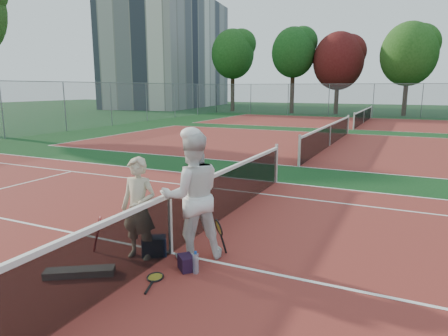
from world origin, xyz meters
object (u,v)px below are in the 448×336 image
object	(u,v)px
player_b	(192,196)
sports_bag_navy	(154,246)
racket_black_held	(219,237)
apartment_block	(171,52)
racket_spare	(155,277)
player_a	(139,209)
racket_red	(100,234)
net_main	(170,223)
sports_bag_purple	(186,263)
water_bottle	(196,264)

from	to	relation	value
player_b	sports_bag_navy	distance (m)	1.06
racket_black_held	sports_bag_navy	world-z (taller)	racket_black_held
racket_black_held	sports_bag_navy	distance (m)	1.05
apartment_block	racket_black_held	size ratio (longest dim) A/B	37.64
racket_spare	apartment_block	bearing A→B (deg)	13.52
player_a	sports_bag_navy	distance (m)	0.69
racket_red	sports_bag_navy	size ratio (longest dim) A/B	1.53
player_b	racket_black_held	distance (m)	0.83
sports_bag_navy	net_main	bearing A→B (deg)	40.84
player_b	racket_red	xyz separation A→B (m)	(-1.48, -0.47, -0.71)
racket_red	racket_spare	bearing A→B (deg)	-61.91
net_main	player_b	xyz separation A→B (m)	(0.39, 0.04, 0.49)
racket_spare	player_b	bearing A→B (deg)	-26.23
racket_spare	sports_bag_navy	size ratio (longest dim) A/B	1.56
racket_spare	sports_bag_navy	world-z (taller)	sports_bag_navy
racket_red	sports_bag_navy	xyz separation A→B (m)	(0.89, 0.25, -0.14)
player_a	racket_black_held	xyz separation A→B (m)	(1.07, 0.63, -0.52)
sports_bag_navy	player_a	bearing A→B (deg)	-131.72
net_main	player_b	bearing A→B (deg)	6.22
racket_spare	sports_bag_navy	bearing A→B (deg)	17.14
racket_spare	player_a	bearing A→B (deg)	32.68
net_main	racket_spare	bearing A→B (deg)	-72.10
apartment_block	sports_bag_navy	world-z (taller)	apartment_block
player_a	sports_bag_purple	bearing A→B (deg)	-9.74
player_b	sports_bag_navy	world-z (taller)	player_b
net_main	water_bottle	world-z (taller)	net_main
player_a	racket_black_held	world-z (taller)	player_a
racket_red	sports_bag_navy	bearing A→B (deg)	-29.75
player_a	net_main	bearing A→B (deg)	39.67
apartment_block	racket_red	xyz separation A→B (m)	(26.90, -44.43, -7.20)
apartment_block	water_bottle	world-z (taller)	apartment_block
sports_bag_navy	sports_bag_purple	distance (m)	0.78
player_a	sports_bag_purple	xyz separation A→B (m)	(0.88, -0.08, -0.70)
apartment_block	water_bottle	xyz separation A→B (m)	(28.71, -44.45, -7.35)
sports_bag_purple	water_bottle	world-z (taller)	water_bottle
apartment_block	racket_spare	distance (m)	53.53
net_main	racket_red	bearing A→B (deg)	-158.81
racket_spare	racket_red	bearing A→B (deg)	54.67
player_a	racket_spare	size ratio (longest dim) A/B	2.70
net_main	apartment_block	distance (m)	52.62
net_main	sports_bag_purple	xyz separation A→B (m)	(0.53, -0.42, -0.40)
player_b	sports_bag_purple	distance (m)	1.02
apartment_block	sports_bag_navy	xyz separation A→B (m)	(27.79, -44.18, -7.35)
player_a	sports_bag_navy	size ratio (longest dim) A/B	4.19
racket_spare	net_main	bearing A→B (deg)	-0.81
racket_red	sports_bag_navy	distance (m)	0.94
player_b	racket_spare	distance (m)	1.33
apartment_block	water_bottle	bearing A→B (deg)	-57.14
sports_bag_purple	water_bottle	size ratio (longest dim) A/B	0.91
racket_black_held	sports_bag_purple	world-z (taller)	racket_black_held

